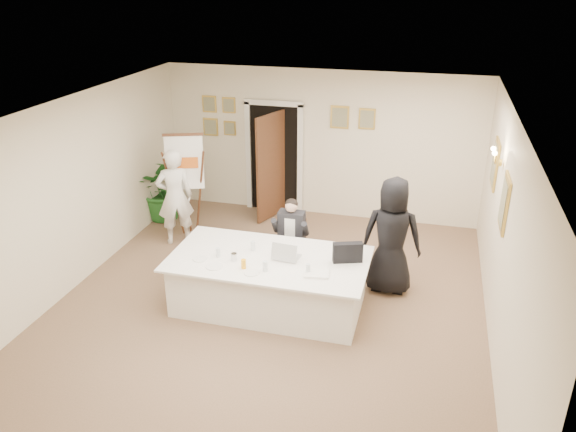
% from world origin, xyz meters
% --- Properties ---
extents(floor, '(7.00, 7.00, 0.00)m').
position_xyz_m(floor, '(0.00, 0.00, 0.00)').
color(floor, brown).
rests_on(floor, ground).
extents(ceiling, '(6.00, 7.00, 0.02)m').
position_xyz_m(ceiling, '(0.00, 0.00, 2.80)').
color(ceiling, white).
rests_on(ceiling, wall_back).
extents(wall_back, '(6.00, 0.10, 2.80)m').
position_xyz_m(wall_back, '(0.00, 3.50, 1.40)').
color(wall_back, white).
rests_on(wall_back, floor).
extents(wall_front, '(6.00, 0.10, 2.80)m').
position_xyz_m(wall_front, '(0.00, -3.50, 1.40)').
color(wall_front, white).
rests_on(wall_front, floor).
extents(wall_left, '(0.10, 7.00, 2.80)m').
position_xyz_m(wall_left, '(-3.00, 0.00, 1.40)').
color(wall_left, white).
rests_on(wall_left, floor).
extents(wall_right, '(0.10, 7.00, 2.80)m').
position_xyz_m(wall_right, '(3.00, 0.00, 1.40)').
color(wall_right, white).
rests_on(wall_right, floor).
extents(doorway, '(1.14, 0.86, 2.20)m').
position_xyz_m(doorway, '(-0.88, 3.32, 1.04)').
color(doorway, black).
rests_on(doorway, floor).
extents(pictures_back_wall, '(3.40, 0.06, 0.80)m').
position_xyz_m(pictures_back_wall, '(-0.80, 3.47, 1.85)').
color(pictures_back_wall, gold).
rests_on(pictures_back_wall, wall_back).
extents(pictures_right_wall, '(0.06, 2.20, 0.80)m').
position_xyz_m(pictures_right_wall, '(2.97, 1.20, 1.75)').
color(pictures_right_wall, gold).
rests_on(pictures_right_wall, wall_right).
extents(wall_sconce, '(0.20, 0.30, 0.24)m').
position_xyz_m(wall_sconce, '(2.90, 1.20, 2.10)').
color(wall_sconce, gold).
rests_on(wall_sconce, wall_right).
extents(conference_table, '(2.74, 1.46, 0.78)m').
position_xyz_m(conference_table, '(0.01, 0.01, 0.39)').
color(conference_table, silver).
rests_on(conference_table, floor).
extents(seated_man, '(0.63, 0.66, 1.27)m').
position_xyz_m(seated_man, '(0.07, 1.00, 0.64)').
color(seated_man, black).
rests_on(seated_man, floor).
extents(flip_chart, '(0.67, 0.51, 1.86)m').
position_xyz_m(flip_chart, '(-2.06, 1.93, 0.86)').
color(flip_chart, '#3F2814').
rests_on(flip_chart, floor).
extents(standing_man, '(0.74, 0.67, 1.70)m').
position_xyz_m(standing_man, '(-2.14, 1.60, 0.85)').
color(standing_man, white).
rests_on(standing_man, floor).
extents(standing_woman, '(0.88, 0.58, 1.77)m').
position_xyz_m(standing_woman, '(1.60, 0.90, 0.89)').
color(standing_woman, black).
rests_on(standing_woman, floor).
extents(potted_palm, '(1.44, 1.36, 1.26)m').
position_xyz_m(potted_palm, '(-2.80, 2.50, 0.63)').
color(potted_palm, '#216424').
rests_on(potted_palm, floor).
extents(laptop, '(0.39, 0.41, 0.28)m').
position_xyz_m(laptop, '(0.24, 0.09, 0.91)').
color(laptop, '#B7BABC').
rests_on(laptop, conference_table).
extents(laptop_bag, '(0.42, 0.24, 0.28)m').
position_xyz_m(laptop_bag, '(1.08, 0.18, 0.92)').
color(laptop_bag, black).
rests_on(laptop_bag, conference_table).
extents(paper_stack, '(0.35, 0.27, 0.03)m').
position_xyz_m(paper_stack, '(0.74, -0.29, 0.79)').
color(paper_stack, white).
rests_on(paper_stack, conference_table).
extents(plate_left, '(0.23, 0.23, 0.01)m').
position_xyz_m(plate_left, '(-0.89, -0.27, 0.78)').
color(plate_left, white).
rests_on(plate_left, conference_table).
extents(plate_mid, '(0.28, 0.28, 0.01)m').
position_xyz_m(plate_mid, '(-0.62, -0.42, 0.78)').
color(plate_mid, white).
rests_on(plate_mid, conference_table).
extents(plate_near, '(0.25, 0.25, 0.01)m').
position_xyz_m(plate_near, '(-0.09, -0.46, 0.78)').
color(plate_near, white).
rests_on(plate_near, conference_table).
extents(glass_a, '(0.07, 0.07, 0.14)m').
position_xyz_m(glass_a, '(-0.68, -0.14, 0.84)').
color(glass_a, silver).
rests_on(glass_a, conference_table).
extents(glass_b, '(0.08, 0.08, 0.14)m').
position_xyz_m(glass_b, '(0.07, -0.35, 0.84)').
color(glass_b, silver).
rests_on(glass_b, conference_table).
extents(glass_c, '(0.07, 0.07, 0.14)m').
position_xyz_m(glass_c, '(0.63, -0.28, 0.84)').
color(glass_c, silver).
rests_on(glass_c, conference_table).
extents(glass_d, '(0.07, 0.07, 0.14)m').
position_xyz_m(glass_d, '(-0.27, 0.17, 0.84)').
color(glass_d, silver).
rests_on(glass_d, conference_table).
extents(oj_glass, '(0.07, 0.07, 0.13)m').
position_xyz_m(oj_glass, '(-0.23, -0.36, 0.84)').
color(oj_glass, '#F8A414').
rests_on(oj_glass, conference_table).
extents(steel_jug, '(0.10, 0.10, 0.11)m').
position_xyz_m(steel_jug, '(-0.43, -0.18, 0.83)').
color(steel_jug, silver).
rests_on(steel_jug, conference_table).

